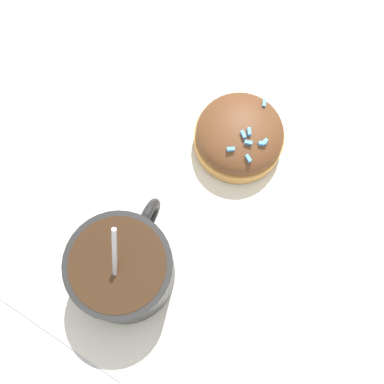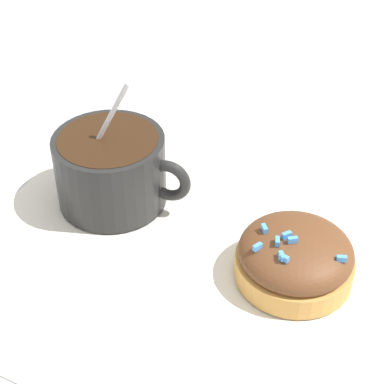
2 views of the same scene
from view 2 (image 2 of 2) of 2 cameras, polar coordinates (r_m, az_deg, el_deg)
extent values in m
plane|color=#B2B2B7|center=(0.51, 0.35, -4.16)|extent=(3.00, 3.00, 0.00)
cube|color=white|center=(0.51, 0.35, -4.04)|extent=(0.33, 0.35, 0.00)
cylinder|color=black|center=(0.53, -7.24, 1.97)|extent=(0.09, 0.09, 0.06)
cylinder|color=#331E0F|center=(0.52, -7.46, 4.23)|extent=(0.08, 0.08, 0.01)
torus|color=black|center=(0.51, -2.12, 1.01)|extent=(0.04, 0.01, 0.04)
ellipsoid|color=silver|center=(0.54, -4.31, 0.04)|extent=(0.03, 0.02, 0.01)
cylinder|color=silver|center=(0.52, -8.28, 4.76)|extent=(0.05, 0.02, 0.10)
cylinder|color=#D19347|center=(0.48, 9.04, -6.53)|extent=(0.09, 0.09, 0.02)
ellipsoid|color=brown|center=(0.47, 9.22, -5.25)|extent=(0.08, 0.08, 0.03)
cube|color=#4C99EA|center=(0.45, 7.60, -4.38)|extent=(0.01, 0.01, 0.00)
cube|color=#4C99EA|center=(0.45, 13.16, -5.79)|extent=(0.01, 0.01, 0.00)
cube|color=#4C99EA|center=(0.45, 5.85, -4.88)|extent=(0.01, 0.01, 0.00)
cube|color=#4C99EA|center=(0.45, 8.41, -3.81)|extent=(0.01, 0.01, 0.00)
cube|color=#4C99EA|center=(0.46, 6.45, -3.25)|extent=(0.01, 0.01, 0.00)
cube|color=#4C99EA|center=(0.44, 7.99, -5.67)|extent=(0.01, 0.01, 0.00)
cube|color=#4C99EA|center=(0.45, 8.93, -4.23)|extent=(0.01, 0.01, 0.00)
cube|color=#4C99EA|center=(0.44, 8.18, -5.84)|extent=(0.01, 0.00, 0.00)
camera|label=1|loc=(0.41, -33.04, 57.02)|focal=50.00mm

